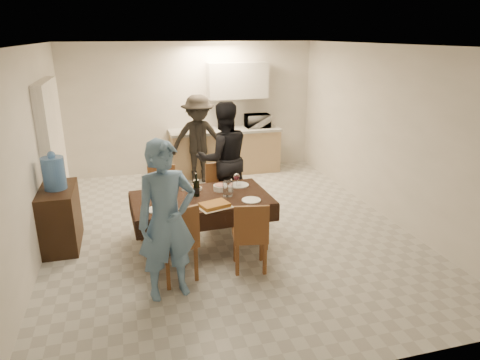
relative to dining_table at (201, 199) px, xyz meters
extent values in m
cube|color=beige|center=(0.45, 0.39, -0.67)|extent=(5.00, 6.00, 0.02)
cube|color=white|center=(0.45, 0.39, 1.93)|extent=(5.00, 6.00, 0.02)
cube|color=silver|center=(0.45, 3.39, 0.63)|extent=(5.00, 0.02, 2.60)
cube|color=silver|center=(0.45, -2.61, 0.63)|extent=(5.00, 0.02, 2.60)
cube|color=silver|center=(-2.05, 0.39, 0.63)|extent=(0.02, 6.00, 2.60)
cube|color=silver|center=(2.95, 0.39, 0.63)|extent=(0.02, 6.00, 2.60)
cube|color=white|center=(-1.97, 1.59, 0.38)|extent=(0.15, 1.40, 2.10)
cube|color=#9D875E|center=(1.05, 3.07, -0.24)|extent=(2.20, 0.60, 0.86)
cube|color=#9E9E99|center=(1.05, 3.07, 0.22)|extent=(2.24, 0.64, 0.05)
cube|color=silver|center=(1.35, 3.21, 1.18)|extent=(1.20, 0.34, 0.70)
cube|color=black|center=(0.00, 0.00, 0.01)|extent=(1.84, 1.13, 0.04)
cube|color=brown|center=(0.00, 0.00, -0.34)|extent=(0.07, 0.07, 0.66)
cube|color=brown|center=(-0.45, -0.75, -0.20)|extent=(0.54, 0.54, 0.05)
cube|color=brown|center=(-0.45, -0.95, 0.06)|extent=(0.43, 0.17, 0.46)
cube|color=brown|center=(0.45, -0.75, -0.23)|extent=(0.47, 0.47, 0.05)
cube|color=brown|center=(0.45, -0.93, 0.01)|extent=(0.41, 0.11, 0.44)
cube|color=brown|center=(-0.45, 0.75, -0.23)|extent=(0.45, 0.45, 0.05)
cube|color=brown|center=(-0.45, 0.57, 0.01)|extent=(0.41, 0.09, 0.44)
cube|color=brown|center=(0.45, 0.75, -0.24)|extent=(0.44, 0.44, 0.05)
cube|color=brown|center=(0.45, 0.57, -0.01)|extent=(0.40, 0.09, 0.42)
cube|color=black|center=(-1.83, 0.48, -0.26)|extent=(0.44, 0.89, 0.82)
cylinder|color=#5489D5|center=(-1.83, 0.48, 0.37)|extent=(0.28, 0.28, 0.43)
cylinder|color=white|center=(0.35, -0.05, 0.13)|extent=(0.13, 0.13, 0.20)
cube|color=#B98836|center=(0.10, -0.38, 0.06)|extent=(0.47, 0.40, 0.05)
cylinder|color=white|center=(0.30, 0.18, 0.07)|extent=(0.19, 0.19, 0.08)
cylinder|color=white|center=(-0.05, 0.28, 0.05)|extent=(0.20, 0.20, 0.04)
cylinder|color=white|center=(-0.60, -0.30, 0.04)|extent=(0.25, 0.25, 0.01)
cylinder|color=white|center=(0.60, -0.30, 0.04)|extent=(0.25, 0.25, 0.01)
cylinder|color=white|center=(-0.60, 0.30, 0.04)|extent=(0.27, 0.27, 0.02)
cylinder|color=white|center=(0.60, 0.30, 0.04)|extent=(0.27, 0.27, 0.02)
imported|color=silver|center=(1.74, 3.07, 0.38)|extent=(0.49, 0.33, 0.27)
imported|color=#628AB6|center=(-0.55, -1.05, 0.21)|extent=(0.71, 0.53, 1.75)
imported|color=black|center=(0.55, 1.05, 0.22)|extent=(0.92, 0.74, 1.78)
imported|color=black|center=(0.43, 2.62, 0.17)|extent=(1.09, 0.62, 1.68)
camera|label=1|loc=(-0.88, -5.21, 2.07)|focal=32.00mm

